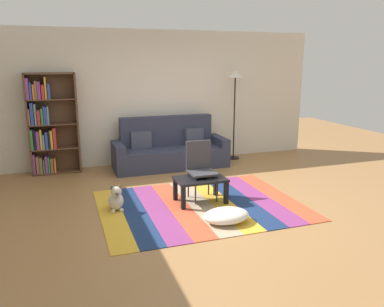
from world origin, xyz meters
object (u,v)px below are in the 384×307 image
object	(u,v)px
couch	(170,150)
pouf	(226,216)
bookshelf	(47,126)
dog	(116,200)
tv_remote	(208,178)
folding_chair	(200,165)
coffee_table	(200,182)
standing_lamp	(235,86)

from	to	relation	value
couch	pouf	distance (m)	2.94
bookshelf	dog	world-z (taller)	bookshelf
tv_remote	dog	bearing A→B (deg)	162.74
pouf	dog	distance (m)	1.61
dog	folding_chair	xyz separation A→B (m)	(1.31, 0.07, 0.37)
coffee_table	bookshelf	bearing A→B (deg)	132.13
coffee_table	tv_remote	distance (m)	0.15
bookshelf	tv_remote	distance (m)	3.39
coffee_table	pouf	bearing A→B (deg)	-85.59
couch	bookshelf	world-z (taller)	bookshelf
couch	tv_remote	size ratio (longest dim) A/B	15.07
tv_remote	couch	bearing A→B (deg)	79.75
dog	pouf	bearing A→B (deg)	-35.11
bookshelf	tv_remote	xyz separation A→B (m)	(2.26, -2.47, -0.51)
pouf	standing_lamp	distance (m)	3.78
couch	coffee_table	world-z (taller)	couch
pouf	folding_chair	xyz separation A→B (m)	(0.00, 1.00, 0.43)
couch	tv_remote	bearing A→B (deg)	-90.64
tv_remote	pouf	bearing A→B (deg)	-101.87
coffee_table	pouf	world-z (taller)	coffee_table
couch	bookshelf	size ratio (longest dim) A/B	1.20
bookshelf	couch	bearing A→B (deg)	-7.04
pouf	dog	world-z (taller)	dog
couch	coffee_table	xyz separation A→B (m)	(-0.12, -2.11, -0.02)
coffee_table	standing_lamp	distance (m)	3.07
coffee_table	folding_chair	xyz separation A→B (m)	(0.06, 0.17, 0.22)
coffee_table	dog	bearing A→B (deg)	175.38
standing_lamp	folding_chair	world-z (taller)	standing_lamp
bookshelf	folding_chair	bearing A→B (deg)	-44.86
coffee_table	folding_chair	size ratio (longest dim) A/B	0.83
standing_lamp	folding_chair	distance (m)	2.82
dog	tv_remote	size ratio (longest dim) A/B	2.65
coffee_table	dog	size ratio (longest dim) A/B	1.89
standing_lamp	tv_remote	size ratio (longest dim) A/B	12.61
bookshelf	standing_lamp	bearing A→B (deg)	-1.61
couch	pouf	world-z (taller)	couch
dog	folding_chair	distance (m)	1.37
tv_remote	folding_chair	xyz separation A→B (m)	(-0.03, 0.25, 0.14)
bookshelf	dog	bearing A→B (deg)	-68.24
coffee_table	couch	bearing A→B (deg)	86.82
bookshelf	folding_chair	distance (m)	3.17
coffee_table	tv_remote	size ratio (longest dim) A/B	5.00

